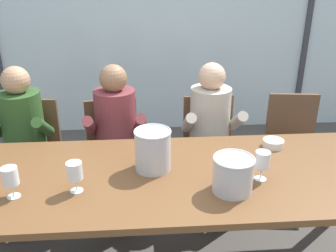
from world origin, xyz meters
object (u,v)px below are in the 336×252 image
Objects in this scene: chair_right_of_center at (292,139)px; person_olive_shirt at (21,135)px; chair_center at (210,141)px; ice_bucket_primary at (233,174)px; chair_left_of_center at (113,146)px; wine_glass_by_left_taster at (10,177)px; chair_near_curtain at (32,146)px; wine_glass_near_bucket at (262,161)px; ice_bucket_secondary at (153,149)px; wine_glass_center_pour at (75,172)px; tasting_bowl at (273,143)px; person_beige_jumper at (211,129)px; person_maroon_top at (116,132)px; dining_table at (172,183)px.

person_olive_shirt is (-2.20, -0.13, 0.17)m from chair_right_of_center.
ice_bucket_primary is at bearing -96.42° from chair_center.
wine_glass_by_left_taster is at bearing -120.93° from chair_left_of_center.
chair_near_curtain and chair_right_of_center have the same top height.
chair_near_curtain is 5.08× the size of wine_glass_near_bucket.
wine_glass_by_left_taster is 1.35m from wine_glass_near_bucket.
wine_glass_by_left_taster is at bearing -161.96° from ice_bucket_secondary.
wine_glass_by_left_taster is at bearing -174.71° from wine_glass_center_pour.
chair_near_curtain is at bearing 117.14° from wine_glass_center_pour.
wine_glass_by_left_taster is at bearing -74.20° from person_olive_shirt.
ice_bucket_secondary is at bearing -33.81° from person_olive_shirt.
chair_left_of_center is 1.28m from tasting_bowl.
chair_left_of_center is at bearing -0.09° from chair_near_curtain.
ice_bucket_primary is at bearing -152.25° from wine_glass_near_bucket.
wine_glass_by_left_taster is (-1.24, -1.08, 0.36)m from chair_center.
ice_bucket_secondary is (-0.42, 0.27, 0.03)m from ice_bucket_primary.
chair_right_of_center is 0.73× the size of person_olive_shirt.
chair_left_of_center is at bearing 83.26° from wine_glass_center_pour.
chair_center is 1.07m from wine_glass_near_bucket.
person_beige_jumper reaches higher than ice_bucket_secondary.
chair_left_of_center is (0.66, -0.05, 0.00)m from chair_near_curtain.
chair_near_curtain is 1.00× the size of chair_right_of_center.
ice_bucket_primary reaches higher than chair_left_of_center.
wine_glass_near_bucket is (0.87, -0.86, 0.18)m from person_maroon_top.
ice_bucket_primary is 1.28× the size of wine_glass_by_left_taster.
person_maroon_top reaches higher than wine_glass_by_left_taster.
person_beige_jumper reaches higher than chair_right_of_center.
person_olive_shirt reaches higher than chair_left_of_center.
ice_bucket_primary is at bearing -33.32° from dining_table.
ice_bucket_secondary is at bearing -125.67° from person_beige_jumper.
chair_left_of_center is 5.08× the size of wine_glass_near_bucket.
ice_bucket_secondary is 1.43× the size of wine_glass_near_bucket.
person_beige_jumper reaches higher than wine_glass_by_left_taster.
person_beige_jumper is at bearing -2.24° from chair_near_curtain.
ice_bucket_secondary is (-0.11, 0.06, 0.19)m from dining_table.
wine_glass_near_bucket is at bearing -82.69° from person_beige_jumper.
person_maroon_top is (0.72, 0.00, 0.00)m from person_olive_shirt.
chair_near_curtain is 5.08× the size of wine_glass_by_left_taster.
dining_table is 0.54m from wine_glass_near_bucket.
wine_glass_near_bucket is at bearing 27.75° from ice_bucket_primary.
wine_glass_near_bucket is (1.57, -1.02, 0.36)m from chair_near_curtain.
person_olive_shirt reaches higher than tasting_bowl.
chair_center is 3.95× the size of ice_bucket_primary.
dining_table is 3.03× the size of chair_center.
wine_glass_near_bucket reaches higher than chair_left_of_center.
ice_bucket_secondary is 0.85m from tasting_bowl.
dining_table is at bearing -72.69° from chair_left_of_center.
person_maroon_top is 6.91× the size of wine_glass_by_left_taster.
person_olive_shirt reaches higher than wine_glass_center_pour.
person_olive_shirt is (-1.49, -0.14, 0.17)m from chair_center.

